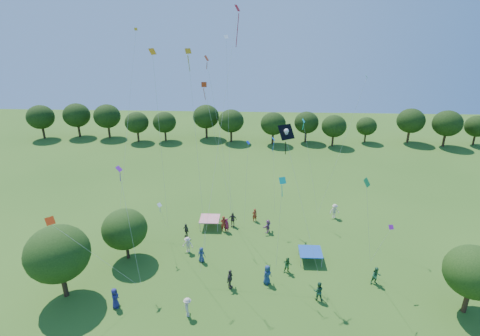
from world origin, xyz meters
name	(u,v)px	position (x,y,z in m)	size (l,w,h in m)	color
near_tree_west	(58,254)	(-14.91, 10.97, 4.31)	(5.22, 5.22, 6.67)	#422B19
near_tree_north	(125,229)	(-11.34, 16.63, 3.34)	(4.35, 4.35, 5.30)	#422B19
near_tree_east	(474,272)	(18.51, 10.73, 3.91)	(4.55, 4.55, 5.97)	#422B19
treeline	(242,121)	(-1.73, 55.43, 4.09)	(88.01, 8.77, 6.77)	#422B19
tent_red_stripe	(210,219)	(-3.92, 23.03, 1.04)	(2.20, 2.20, 1.10)	red
tent_blue	(310,252)	(6.78, 17.05, 1.04)	(2.20, 2.20, 1.10)	#174499
crowd_person_0	(115,298)	(-10.12, 9.82, 0.92)	(0.90, 0.49, 1.83)	navy
crowd_person_1	(227,225)	(-1.88, 22.11, 0.83)	(0.62, 0.40, 1.66)	maroon
crowd_person_2	(288,265)	(4.44, 15.07, 0.81)	(0.80, 0.43, 1.61)	#2E652B
crowd_person_3	(188,245)	(-5.54, 17.93, 0.87)	(1.14, 0.51, 1.74)	beige
crowd_person_4	(186,230)	(-6.25, 20.84, 0.79)	(0.93, 0.42, 1.58)	#3F3B32
crowd_person_5	(268,226)	(2.71, 22.14, 0.79)	(1.47, 0.53, 1.58)	#925580
crowd_person_6	(267,275)	(2.48, 13.43, 0.94)	(0.93, 0.50, 1.89)	navy
crowd_person_7	(224,224)	(-2.25, 22.19, 0.94)	(0.70, 0.45, 1.88)	maroon
crowd_person_8	(318,291)	(6.77, 11.55, 0.88)	(0.87, 0.47, 1.76)	#214E30
crowd_person_9	(334,211)	(10.73, 25.83, 0.90)	(1.18, 0.53, 1.81)	beige
crowd_person_10	(230,279)	(-0.83, 12.67, 0.93)	(1.10, 0.50, 1.87)	#453C37
crowd_person_11	(128,227)	(-12.76, 21.01, 0.88)	(1.64, 0.58, 1.75)	#8B538F
crowd_person_12	(202,255)	(-3.90, 16.37, 0.79)	(0.78, 0.42, 1.59)	navy
crowd_person_13	(255,215)	(1.20, 24.60, 0.81)	(0.60, 0.39, 1.62)	maroon
crowd_person_14	(376,276)	(12.23, 13.83, 0.87)	(0.86, 0.47, 1.74)	#2B653C
crowd_person_15	(188,307)	(-3.95, 9.13, 0.87)	(1.14, 0.51, 1.74)	beige
crowd_person_16	(233,219)	(-1.32, 23.30, 0.86)	(1.01, 0.46, 1.73)	#443C36
pirate_kite	(287,134)	(3.77, 15.21, 13.55)	(4.01, 2.72, 12.97)	black
red_high_kite	(230,64)	(-1.20, 20.30, 18.50)	(3.16, 9.36, 22.16)	red
small_kite_0	(210,115)	(-3.56, 23.57, 13.02)	(2.98, 0.44, 15.08)	#C4360B
small_kite_1	(63,231)	(-13.08, 9.39, 7.49)	(5.42, 2.44, 7.44)	red
small_kite_2	(193,108)	(-4.15, 17.02, 15.19)	(1.15, 0.55, 18.78)	#C58811
small_kite_3	(348,129)	(10.82, 23.98, 11.60)	(3.56, 0.97, 15.82)	#188728
small_kite_4	(247,165)	(0.35, 21.61, 8.30)	(0.58, 0.46, 9.58)	#1333BF
small_kite_5	(388,233)	(12.73, 14.14, 5.16)	(0.90, 1.79, 4.76)	#7A1890
small_kite_6	(228,93)	(-2.07, 27.84, 14.54)	(1.00, 5.61, 19.29)	white
small_kite_7	(281,195)	(3.46, 13.92, 8.71)	(0.63, 0.49, 8.95)	#0CB597
small_kite_8	(213,95)	(-3.32, 24.23, 14.99)	(2.87, 0.83, 17.58)	#C4370B
small_kite_9	(157,102)	(-7.57, 18.22, 15.45)	(0.98, 3.14, 18.73)	orange
small_kite_10	(129,103)	(-12.65, 25.53, 13.69)	(1.74, 8.13, 20.07)	#FFAB16
small_kite_11	(367,195)	(10.20, 13.08, 9.29)	(2.49, 2.97, 9.48)	#198E35
small_kite_12	(274,154)	(3.18, 24.69, 8.49)	(0.60, 0.48, 9.03)	blue
small_kite_13	(123,189)	(-9.91, 13.87, 8.96)	(2.18, 3.60, 9.47)	#721AA1
small_kite_14	(161,209)	(-8.02, 17.92, 4.88)	(0.63, 3.31, 4.46)	silver
small_kite_15	(306,140)	(6.87, 26.40, 9.60)	(2.23, 2.75, 10.58)	#0EDBDA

